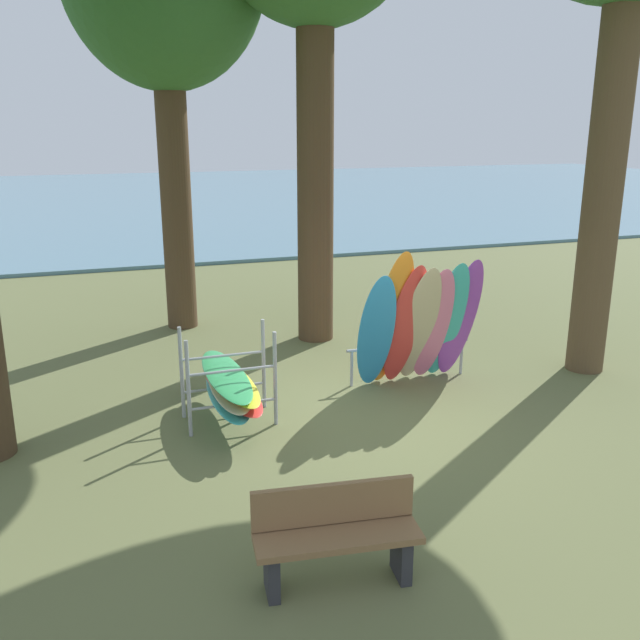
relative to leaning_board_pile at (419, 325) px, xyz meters
The scene contains 5 objects.
ground_plane 1.73m from the leaning_board_pile, 143.64° to the right, with size 80.00×80.00×0.00m, color #60663D.
lake_water 28.05m from the leaning_board_pile, 92.37° to the left, with size 80.00×36.00×0.10m, color slate.
leaning_board_pile is the anchor object (origin of this frame).
board_storage_rack 2.91m from the leaning_board_pile, behind, with size 1.15×2.13×1.25m.
park_bench 4.71m from the leaning_board_pile, 124.74° to the right, with size 1.44×0.57×0.85m.
Camera 1 is at (-3.28, -7.78, 3.77)m, focal length 38.93 mm.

